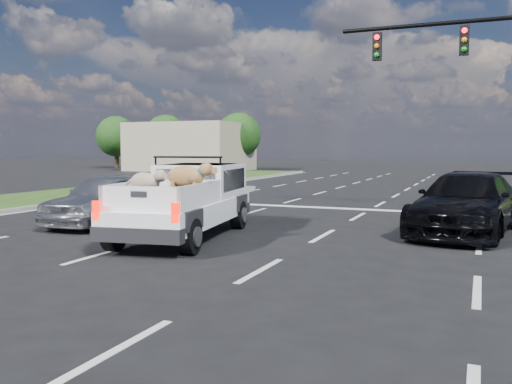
{
  "coord_description": "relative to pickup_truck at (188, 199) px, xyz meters",
  "views": [
    {
      "loc": [
        5.26,
        -8.59,
        2.14
      ],
      "look_at": [
        0.83,
        2.0,
        1.2
      ],
      "focal_mm": 38.0,
      "sensor_mm": 36.0,
      "label": 1
    }
  ],
  "objects": [
    {
      "name": "ground",
      "position": [
        1.23,
        -2.68,
        -0.91
      ],
      "size": [
        160.0,
        160.0,
        0.0
      ],
      "primitive_type": "plane",
      "color": "black",
      "rests_on": "ground"
    },
    {
      "name": "road_markings",
      "position": [
        1.23,
        3.88,
        -0.9
      ],
      "size": [
        17.75,
        60.0,
        0.01
      ],
      "color": "silver",
      "rests_on": "ground"
    },
    {
      "name": "curb_left",
      "position": [
        -7.82,
        3.32,
        -0.84
      ],
      "size": [
        0.15,
        60.0,
        0.14
      ],
      "primitive_type": "cube",
      "color": "gray",
      "rests_on": "ground"
    },
    {
      "name": "building_left",
      "position": [
        -18.77,
        33.32,
        1.29
      ],
      "size": [
        10.0,
        8.0,
        4.4
      ],
      "primitive_type": "cube",
      "color": "tan",
      "rests_on": "ground"
    },
    {
      "name": "tree_far_a",
      "position": [
        -28.77,
        35.32,
        2.38
      ],
      "size": [
        4.2,
        4.2,
        5.4
      ],
      "color": "#332114",
      "rests_on": "ground"
    },
    {
      "name": "tree_far_b",
      "position": [
        -22.77,
        35.32,
        2.38
      ],
      "size": [
        4.2,
        4.2,
        5.4
      ],
      "color": "#332114",
      "rests_on": "ground"
    },
    {
      "name": "tree_far_c",
      "position": [
        -14.77,
        35.32,
        2.38
      ],
      "size": [
        4.2,
        4.2,
        5.4
      ],
      "color": "#332114",
      "rests_on": "ground"
    },
    {
      "name": "pickup_truck",
      "position": [
        0.0,
        0.0,
        0.0
      ],
      "size": [
        2.62,
        5.39,
        1.94
      ],
      "rotation": [
        0.0,
        0.0,
        0.15
      ],
      "color": "black",
      "rests_on": "ground"
    },
    {
      "name": "silver_sedan",
      "position": [
        -3.17,
        1.02,
        -0.18
      ],
      "size": [
        1.79,
        4.27,
        1.44
      ],
      "primitive_type": "imported",
      "rotation": [
        0.0,
        0.0,
        0.02
      ],
      "color": "silver",
      "rests_on": "ground"
    },
    {
      "name": "black_coupe",
      "position": [
        6.16,
        3.15,
        -0.15
      ],
      "size": [
        2.96,
        5.48,
        1.51
      ],
      "primitive_type": "imported",
      "rotation": [
        0.0,
        0.0,
        -0.17
      ],
      "color": "black",
      "rests_on": "ground"
    }
  ]
}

